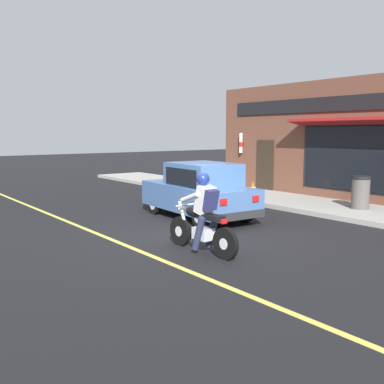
# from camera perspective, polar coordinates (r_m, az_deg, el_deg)

# --- Properties ---
(ground_plane) EXTENTS (80.00, 80.00, 0.00)m
(ground_plane) POSITION_cam_1_polar(r_m,az_deg,el_deg) (10.62, 0.50, -5.48)
(ground_plane) COLOR black
(sidewalk_curb) EXTENTS (2.60, 22.00, 0.14)m
(sidewalk_curb) POSITION_cam_1_polar(r_m,az_deg,el_deg) (16.41, 9.17, -0.68)
(sidewalk_curb) COLOR #9E9B93
(sidewalk_curb) RESTS_ON ground
(lane_stripe) EXTENTS (0.12, 19.80, 0.01)m
(lane_stripe) POSITION_cam_1_polar(r_m,az_deg,el_deg) (12.30, -14.90, -3.91)
(lane_stripe) COLOR #D1C64C
(lane_stripe) RESTS_ON ground
(storefront_building) EXTENTS (1.25, 10.60, 4.20)m
(storefront_building) POSITION_cam_1_polar(r_m,az_deg,el_deg) (16.31, 17.54, 6.21)
(storefront_building) COLOR brown
(storefront_building) RESTS_ON ground
(motorcycle_with_rider) EXTENTS (0.56, 2.02, 1.62)m
(motorcycle_with_rider) POSITION_cam_1_polar(r_m,az_deg,el_deg) (8.99, 1.34, -3.48)
(motorcycle_with_rider) COLOR black
(motorcycle_with_rider) RESTS_ON ground
(car_hatchback) EXTENTS (1.90, 3.89, 1.57)m
(car_hatchback) POSITION_cam_1_polar(r_m,az_deg,el_deg) (12.54, 0.94, 0.09)
(car_hatchback) COLOR black
(car_hatchback) RESTS_ON ground
(trash_bin) EXTENTS (0.56, 0.56, 0.98)m
(trash_bin) POSITION_cam_1_polar(r_m,az_deg,el_deg) (14.23, 20.62, -0.03)
(trash_bin) COLOR #514C47
(trash_bin) RESTS_ON sidewalk_curb
(traffic_cone) EXTENTS (0.36, 0.36, 0.60)m
(traffic_cone) POSITION_cam_1_polar(r_m,az_deg,el_deg) (15.65, 7.73, 0.29)
(traffic_cone) COLOR black
(traffic_cone) RESTS_ON sidewalk_curb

